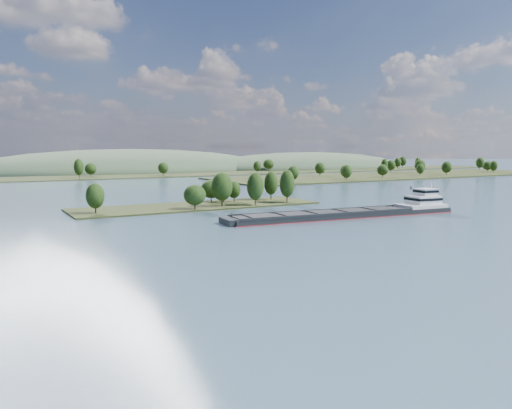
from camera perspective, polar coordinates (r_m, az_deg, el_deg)
ground at (r=150.99m, az=2.17°, el=-2.62°), size 1800.00×1800.00×0.00m
tree_island at (r=204.84m, az=-4.75°, el=0.96°), size 100.00×30.44×15.18m
right_bank at (r=436.68m, az=15.88°, el=3.32°), size 320.00×90.00×14.36m
back_shoreline at (r=416.46m, az=-17.37°, el=3.09°), size 900.00×60.00×16.10m
hill_east at (r=585.12m, az=5.89°, el=4.22°), size 260.00×140.00×36.00m
hill_west at (r=525.91m, az=-14.23°, el=3.78°), size 320.00×160.00×44.00m
cargo_barge at (r=178.77m, az=11.65°, el=-0.82°), size 88.67×19.20×11.91m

